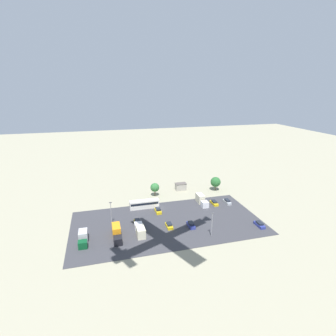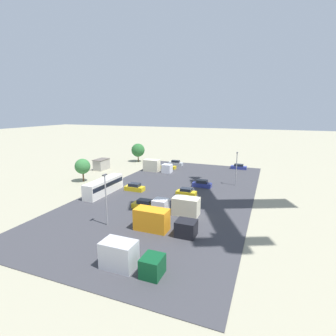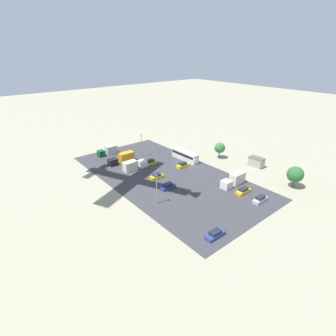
{
  "view_description": "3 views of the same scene",
  "coord_description": "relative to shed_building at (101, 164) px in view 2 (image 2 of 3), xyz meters",
  "views": [
    {
      "loc": [
        20.39,
        88.6,
        43.86
      ],
      "look_at": [
        4.62,
        29.65,
        25.13
      ],
      "focal_mm": 28.0,
      "sensor_mm": 36.0,
      "label": 1
    },
    {
      "loc": [
        49.53,
        30.31,
        17.35
      ],
      "look_at": [
        -4.62,
        8.91,
        4.31
      ],
      "focal_mm": 28.0,
      "sensor_mm": 36.0,
      "label": 2
    },
    {
      "loc": [
        -55.9,
        56.83,
        35.28
      ],
      "look_at": [
        -4.57,
        14.59,
        5.05
      ],
      "focal_mm": 28.0,
      "sensor_mm": 36.0,
      "label": 3
    }
  ],
  "objects": [
    {
      "name": "ground_plane",
      "position": [
        13.42,
        15.69,
        -1.57
      ],
      "size": [
        400.0,
        400.0,
        0.0
      ],
      "primitive_type": "plane",
      "color": "gray"
    },
    {
      "name": "parked_truck_2",
      "position": [
        23.57,
        32.35,
        -0.11
      ],
      "size": [
        2.49,
        8.02,
        3.01
      ],
      "rotation": [
        0.0,
        0.0,
        3.14
      ],
      "color": "silver",
      "rests_on": "ground"
    },
    {
      "name": "parked_car_1",
      "position": [
        23.47,
        25.88,
        -0.82
      ],
      "size": [
        1.85,
        4.34,
        1.61
      ],
      "rotation": [
        0.0,
        0.0,
        3.14
      ],
      "color": "gold",
      "rests_on": "ground"
    },
    {
      "name": "parked_car_3",
      "position": [
        -13.42,
        18.42,
        -0.83
      ],
      "size": [
        1.7,
        4.47,
        1.58
      ],
      "rotation": [
        0.0,
        0.0,
        3.14
      ],
      "color": "#ADB2B7",
      "rests_on": "ground"
    },
    {
      "name": "shed_building",
      "position": [
        0.0,
        0.0,
        0.0
      ],
      "size": [
        4.9,
        2.98,
        3.12
      ],
      "color": "#9E998E",
      "rests_on": "ground"
    },
    {
      "name": "parking_lot_surface",
      "position": [
        13.42,
        27.48,
        -1.53
      ],
      "size": [
        63.48,
        32.6,
        0.08
      ],
      "color": "#38383D",
      "rests_on": "ground"
    },
    {
      "name": "parked_truck_1",
      "position": [
        -3.43,
        16.08,
        0.02
      ],
      "size": [
        2.49,
        8.23,
        3.3
      ],
      "color": "silver",
      "rests_on": "ground"
    },
    {
      "name": "bus",
      "position": [
        19.04,
        14.22,
        0.19
      ],
      "size": [
        11.01,
        2.54,
        3.11
      ],
      "rotation": [
        0.0,
        0.0,
        1.57
      ],
      "color": "silver",
      "rests_on": "ground"
    },
    {
      "name": "light_pole_lot_centre",
      "position": [
        31.75,
        23.67,
        2.93
      ],
      "size": [
        0.9,
        0.28,
        7.99
      ],
      "color": "gray",
      "rests_on": "ground"
    },
    {
      "name": "parked_car_0",
      "position": [
        6.68,
        32.1,
        -0.82
      ],
      "size": [
        1.8,
        4.29,
        1.61
      ],
      "rotation": [
        0.0,
        0.0,
        3.14
      ],
      "color": "navy",
      "rests_on": "ground"
    },
    {
      "name": "parked_truck_0",
      "position": [
        30.71,
        32.18,
        -0.03
      ],
      "size": [
        2.45,
        9.16,
        3.19
      ],
      "color": "black",
      "rests_on": "ground"
    },
    {
      "name": "light_pole_lot_edge",
      "position": [
        2.53,
        39.05,
        2.84
      ],
      "size": [
        0.9,
        0.28,
        7.8
      ],
      "color": "gray",
      "rests_on": "ground"
    },
    {
      "name": "parked_car_6",
      "position": [
        -8.03,
        18.02,
        -0.88
      ],
      "size": [
        1.78,
        4.6,
        1.46
      ],
      "color": "gold",
      "rests_on": "ground"
    },
    {
      "name": "parked_car_2",
      "position": [
        -15.28,
        37.65,
        -0.87
      ],
      "size": [
        1.76,
        4.58,
        1.5
      ],
      "color": "navy",
      "rests_on": "ground"
    },
    {
      "name": "parked_car_4",
      "position": [
        13.72,
        30.58,
        -0.87
      ],
      "size": [
        1.83,
        4.09,
        1.5
      ],
      "color": "gold",
      "rests_on": "ground"
    },
    {
      "name": "tree_near_shed",
      "position": [
        -14.77,
        4.38,
        2.34
      ],
      "size": [
        4.46,
        4.46,
        6.15
      ],
      "color": "brown",
      "rests_on": "ground"
    },
    {
      "name": "parked_car_5",
      "position": [
        14.82,
        19.14,
        -0.8
      ],
      "size": [
        1.88,
        4.29,
        1.65
      ],
      "rotation": [
        0.0,
        0.0,
        3.14
      ],
      "color": "gold",
      "rests_on": "ground"
    },
    {
      "name": "tree_apron_mid",
      "position": [
        12.63,
        3.67,
        2.22
      ],
      "size": [
        3.73,
        3.73,
        5.67
      ],
      "color": "brown",
      "rests_on": "ground"
    },
    {
      "name": "parked_truck_3",
      "position": [
        40.53,
        32.43,
        -0.08
      ],
      "size": [
        2.51,
        7.1,
        3.08
      ],
      "color": "#0C4723",
      "rests_on": "ground"
    }
  ]
}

